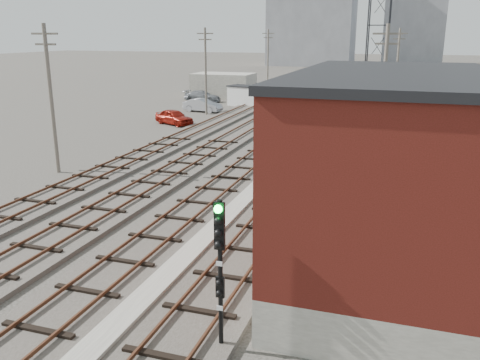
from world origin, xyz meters
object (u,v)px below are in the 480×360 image
at_px(switch_stand, 290,130).
at_px(car_grey, 202,96).
at_px(signal_mast, 220,263).
at_px(car_silver, 203,105).
at_px(site_trailer, 251,96).
at_px(car_red, 174,117).

bearing_deg(switch_stand, car_grey, 112.25).
distance_m(signal_mast, car_silver, 44.45).
xyz_separation_m(signal_mast, site_trailer, (-13.46, 46.95, -1.40)).
height_order(signal_mast, car_red, signal_mast).
bearing_deg(car_silver, car_grey, 29.74).
xyz_separation_m(site_trailer, car_grey, (-7.14, 2.01, -0.51)).
bearing_deg(car_silver, car_red, -169.23).
xyz_separation_m(car_red, car_grey, (-3.86, 16.54, -0.03)).
bearing_deg(car_grey, site_trailer, -101.76).
height_order(car_silver, car_grey, car_silver).
bearing_deg(signal_mast, switch_stand, 99.26).
bearing_deg(site_trailer, car_silver, -106.75).
relative_size(site_trailer, car_grey, 1.28).
relative_size(switch_stand, car_silver, 0.31).
bearing_deg(signal_mast, car_red, 117.33).
height_order(site_trailer, car_grey, site_trailer).
bearing_deg(car_silver, site_trailer, -25.00).
bearing_deg(site_trailer, car_grey, 179.79).
distance_m(signal_mast, car_grey, 53.16).
relative_size(signal_mast, site_trailer, 0.71).
relative_size(signal_mast, car_grey, 0.91).
bearing_deg(car_grey, car_red, -162.93).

